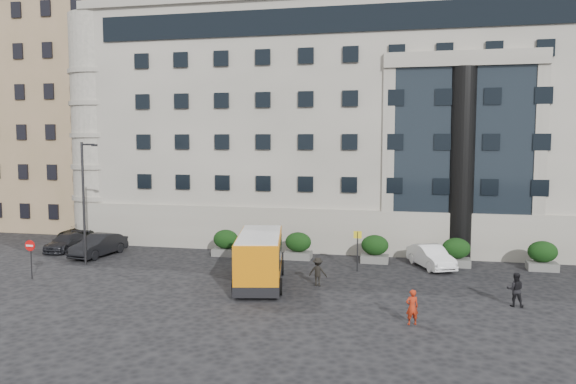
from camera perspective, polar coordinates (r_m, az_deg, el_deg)
name	(u,v)px	position (r m, az deg, el deg)	size (l,w,h in m)	color
ground	(250,287)	(31.66, -3.92, -9.60)	(120.00, 120.00, 0.00)	black
civic_building	(381,130)	(51.43, 9.48, 6.22)	(44.00, 24.00, 18.00)	gray
entrance_column	(462,164)	(39.84, 17.23, 2.72)	(1.80, 1.80, 13.00)	black
apartment_near	(70,121)	(59.18, -21.27, 6.77)	(14.00, 14.00, 20.00)	#8F7853
apartment_far	(131,118)	(76.24, -15.66, 7.29)	(13.00, 13.00, 22.00)	#81634B
hedge_a	(226,243)	(39.90, -6.33, -5.12)	(1.80, 1.26, 1.84)	#5A5A58
hedge_b	(298,245)	(38.57, 1.04, -5.46)	(1.80, 1.26, 1.84)	#5A5A58
hedge_c	(375,249)	(37.92, 8.81, -5.71)	(1.80, 1.26, 1.84)	#5A5A58
hedge_d	(456,252)	(37.98, 16.71, -5.86)	(1.80, 1.26, 1.84)	#5A5A58
hedge_e	(542,256)	(38.74, 24.44, -5.89)	(1.80, 1.26, 1.84)	#5A5A58
street_lamp	(84,198)	(38.51, -19.98, -0.62)	(1.16, 0.18, 8.00)	#262628
bus_stop_sign	(358,244)	(35.09, 7.08, -5.25)	(0.50, 0.08, 2.52)	#262628
no_entry_sign	(30,251)	(36.20, -24.70, -5.50)	(0.64, 0.16, 2.32)	#262628
minibus	(260,257)	(31.84, -2.90, -6.58)	(3.73, 7.22, 2.87)	orange
red_truck	(166,210)	(53.02, -12.30, -1.84)	(3.55, 6.26, 3.19)	maroon
parked_car_b	(99,245)	(41.71, -18.69, -5.14)	(1.62, 4.66, 1.53)	black
parked_car_c	(66,242)	(44.64, -21.59, -4.77)	(1.70, 4.19, 1.22)	black
parked_car_d	(86,232)	(47.79, -19.84, -3.86)	(2.57, 5.57, 1.55)	black
white_taxi	(431,257)	(37.14, 14.32, -6.38)	(1.52, 4.35, 1.43)	white
pedestrian_a	(412,307)	(25.84, 12.50, -11.35)	(0.58, 0.38, 1.58)	#A42610
pedestrian_b	(515,290)	(30.00, 22.09, -9.17)	(0.82, 0.64, 1.69)	black
pedestrian_c	(318,272)	(31.69, 3.05, -8.10)	(1.03, 0.59, 1.59)	black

